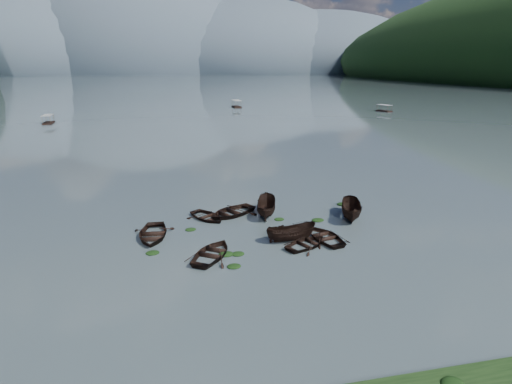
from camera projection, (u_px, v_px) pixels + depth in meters
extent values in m
plane|color=#48565A|center=(290.00, 269.00, 28.18)|extent=(2400.00, 2400.00, 0.00)
ellipsoid|color=#475666|center=(45.00, 74.00, 819.22)|extent=(520.00, 520.00, 280.00)
ellipsoid|color=#475666|center=(146.00, 73.00, 857.59)|extent=(520.00, 520.00, 340.00)
ellipsoid|color=#475666|center=(238.00, 73.00, 895.97)|extent=(520.00, 520.00, 260.00)
ellipsoid|color=#475666|center=(314.00, 73.00, 930.50)|extent=(520.00, 520.00, 220.00)
imported|color=black|center=(153.00, 237.00, 33.39)|extent=(3.79, 5.10, 1.01)
imported|color=black|center=(213.00, 256.00, 30.04)|extent=(5.18, 5.60, 0.95)
imported|color=black|center=(291.00, 240.00, 32.79)|extent=(4.31, 1.85, 1.63)
imported|color=black|center=(325.00, 239.00, 33.02)|extent=(3.93, 4.87, 0.89)
imported|color=black|center=(307.00, 246.00, 31.75)|extent=(4.76, 4.28, 0.81)
imported|color=black|center=(351.00, 218.00, 37.62)|extent=(3.57, 5.30, 1.92)
imported|color=black|center=(207.00, 219.00, 37.45)|extent=(4.68, 5.03, 0.85)
imported|color=black|center=(232.00, 215.00, 38.45)|extent=(6.14, 5.67, 1.04)
imported|color=black|center=(266.00, 215.00, 38.42)|extent=(2.97, 5.03, 1.83)
ellipsoid|color=black|center=(226.00, 255.00, 30.27)|extent=(1.16, 0.95, 0.25)
ellipsoid|color=black|center=(234.00, 267.00, 28.44)|extent=(1.02, 0.82, 0.23)
ellipsoid|color=black|center=(238.00, 255.00, 30.33)|extent=(1.02, 0.82, 0.22)
ellipsoid|color=black|center=(279.00, 220.00, 37.21)|extent=(0.95, 0.80, 0.21)
ellipsoid|color=black|center=(318.00, 221.00, 36.99)|extent=(1.16, 0.92, 0.24)
ellipsoid|color=black|center=(153.00, 253.00, 30.50)|extent=(1.05, 0.85, 0.22)
ellipsoid|color=black|center=(191.00, 230.00, 34.88)|extent=(0.96, 0.80, 0.20)
ellipsoid|color=black|center=(343.00, 205.00, 41.25)|extent=(1.18, 0.95, 0.26)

